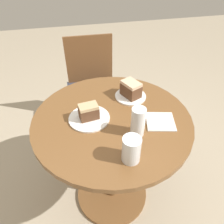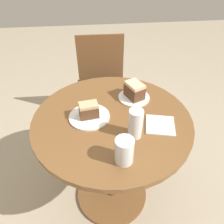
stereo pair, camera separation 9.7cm
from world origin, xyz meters
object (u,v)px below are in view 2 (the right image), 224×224
at_px(plate_far, 89,117).
at_px(plate_near, 134,97).
at_px(cake_slice_far, 89,110).
at_px(glass_water, 135,125).
at_px(chair, 101,85).
at_px(glass_lemonade, 124,152).
at_px(cake_slice_near, 134,90).

bearing_deg(plate_far, plate_near, 28.41).
relative_size(cake_slice_far, glass_water, 0.70).
bearing_deg(chair, plate_near, -75.04).
relative_size(glass_lemonade, glass_water, 0.81).
bearing_deg(glass_water, cake_slice_near, 79.67).
xyz_separation_m(cake_slice_far, glass_lemonade, (0.14, -0.31, 0.00)).
bearing_deg(chair, glass_water, -82.68).
xyz_separation_m(plate_far, glass_water, (0.22, -0.16, 0.06)).
bearing_deg(glass_lemonade, cake_slice_near, 73.85).
bearing_deg(glass_lemonade, chair, 91.44).
relative_size(plate_near, cake_slice_far, 1.73).
bearing_deg(cake_slice_near, cake_slice_far, -151.59).
xyz_separation_m(plate_near, glass_water, (-0.06, -0.31, 0.06)).
height_order(plate_near, cake_slice_near, cake_slice_near).
distance_m(chair, glass_lemonade, 1.18).
xyz_separation_m(plate_near, cake_slice_far, (-0.28, -0.15, 0.05)).
relative_size(chair, cake_slice_near, 6.41).
bearing_deg(cake_slice_near, plate_far, -151.59).
bearing_deg(plate_near, glass_water, -100.33).
xyz_separation_m(cake_slice_near, cake_slice_far, (-0.28, -0.15, -0.01)).
distance_m(cake_slice_far, glass_lemonade, 0.34).
bearing_deg(cake_slice_near, chair, 103.78).
xyz_separation_m(chair, glass_water, (0.10, -0.97, 0.38)).
height_order(chair, plate_far, chair).
bearing_deg(cake_slice_far, plate_near, 28.41).
bearing_deg(glass_lemonade, plate_far, 114.83).
height_order(cake_slice_near, glass_water, glass_water).
xyz_separation_m(cake_slice_near, glass_lemonade, (-0.13, -0.46, -0.00)).
bearing_deg(glass_water, plate_near, 79.67).
relative_size(cake_slice_near, glass_lemonade, 1.08).
distance_m(plate_far, cake_slice_near, 0.32).
relative_size(cake_slice_far, glass_lemonade, 0.86).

